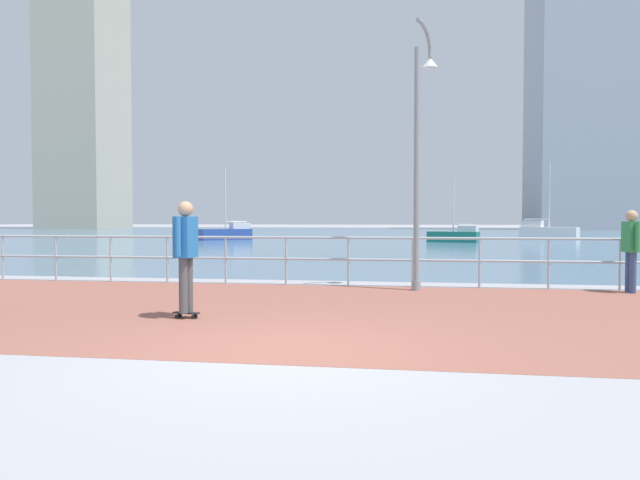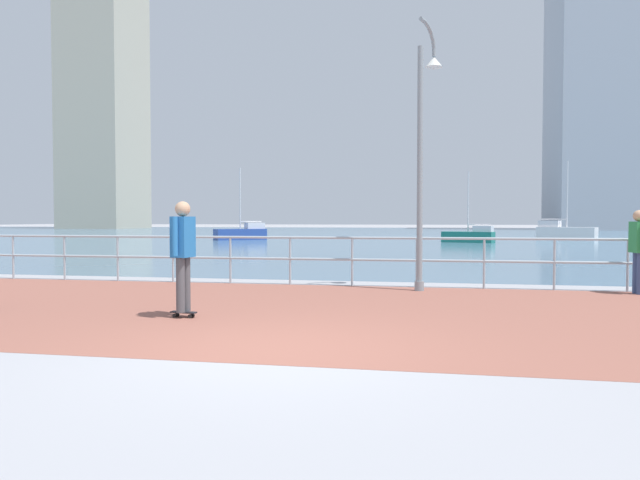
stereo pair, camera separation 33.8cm
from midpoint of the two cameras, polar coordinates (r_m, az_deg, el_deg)
ground at (r=46.42m, az=8.84°, el=0.19°), size 220.00×220.00×0.00m
brick_paving at (r=9.54m, az=1.26°, el=-6.81°), size 28.00×7.14×0.01m
harbor_water at (r=57.91m, az=9.22°, el=0.55°), size 180.00×88.00×0.00m
waterfront_railing at (r=12.98m, az=3.87°, el=-1.15°), size 25.25×0.06×1.09m
lamppost at (r=12.51m, az=10.77°, el=9.36°), size 0.54×0.75×5.56m
skateboarder at (r=8.97m, az=-12.02°, el=-0.74°), size 0.41×0.56×1.73m
bystander at (r=13.19m, az=29.00°, el=-0.41°), size 0.29×0.56×1.65m
sailboat_red at (r=47.27m, az=22.68°, el=0.76°), size 4.21×2.94×5.72m
sailboat_gray at (r=42.04m, az=-7.29°, el=0.67°), size 3.51×3.14×5.08m
sailboat_ivory at (r=38.19m, az=14.48°, el=0.40°), size 3.31×2.02×4.44m
tower_brick at (r=94.29m, az=26.28°, el=14.88°), size 15.15×14.40×47.22m
tower_slate at (r=100.73m, az=-20.03°, el=12.75°), size 10.15×11.13×42.49m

